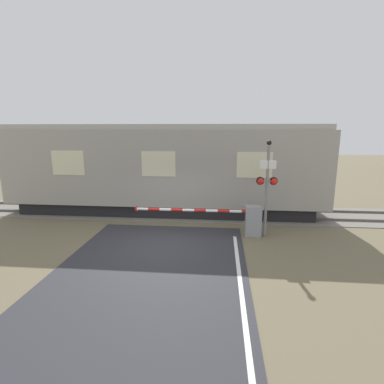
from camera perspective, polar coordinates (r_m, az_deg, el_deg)
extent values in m
plane|color=#6B6047|center=(10.99, -5.43, -9.91)|extent=(80.00, 80.00, 0.00)
cube|color=slate|center=(14.91, -2.38, -3.88)|extent=(36.00, 3.20, 0.03)
cube|color=#595451|center=(14.20, -2.78, -4.42)|extent=(36.00, 0.08, 0.10)
cube|color=#595451|center=(15.58, -2.02, -2.93)|extent=(36.00, 0.08, 0.10)
cube|color=black|center=(14.95, -5.12, -2.74)|extent=(13.83, 2.33, 0.60)
cube|color=#9E998E|center=(14.57, -5.27, 4.97)|extent=(15.04, 2.74, 3.44)
cube|color=#ADA89E|center=(14.46, -5.41, 12.22)|extent=(14.74, 2.52, 0.24)
cube|color=beige|center=(12.99, 11.82, 5.06)|extent=(1.50, 0.02, 1.10)
cube|color=beige|center=(13.19, -6.41, 5.34)|extent=(1.50, 0.02, 1.10)
cube|color=beige|center=(14.62, -22.54, 5.15)|extent=(1.50, 0.02, 1.10)
cube|color=gray|center=(11.84, 11.57, -5.44)|extent=(0.60, 0.44, 1.18)
cylinder|color=gray|center=(11.74, 11.64, -3.71)|extent=(0.16, 0.16, 0.18)
cylinder|color=red|center=(11.71, 10.53, -3.70)|extent=(0.46, 0.11, 0.11)
cylinder|color=white|center=(11.68, 8.29, -3.66)|extent=(0.46, 0.11, 0.11)
cylinder|color=red|center=(11.67, 6.05, -3.62)|extent=(0.46, 0.11, 0.11)
cylinder|color=white|center=(11.67, 3.80, -3.57)|extent=(0.46, 0.11, 0.11)
cylinder|color=red|center=(11.69, 1.55, -3.52)|extent=(0.46, 0.11, 0.11)
cylinder|color=white|center=(11.73, -0.68, -3.47)|extent=(0.46, 0.11, 0.11)
cylinder|color=red|center=(11.79, -2.89, -3.40)|extent=(0.46, 0.11, 0.11)
cylinder|color=white|center=(11.86, -5.08, -3.34)|extent=(0.46, 0.11, 0.11)
cylinder|color=red|center=(11.95, -7.24, -3.27)|extent=(0.46, 0.11, 0.11)
cylinder|color=white|center=(12.06, -9.36, -3.20)|extent=(0.46, 0.11, 0.11)
cylinder|color=red|center=(12.12, -10.41, -3.16)|extent=(0.20, 0.02, 0.20)
cylinder|color=gray|center=(11.61, 14.02, -0.03)|extent=(0.11, 0.11, 3.49)
cube|color=gray|center=(11.53, 14.12, 2.01)|extent=(0.61, 0.07, 0.07)
sphere|color=red|center=(11.45, 12.94, 1.99)|extent=(0.24, 0.24, 0.24)
sphere|color=red|center=(11.52, 15.37, 1.93)|extent=(0.24, 0.24, 0.24)
cylinder|color=black|center=(11.55, 12.87, 2.09)|extent=(0.30, 0.06, 0.30)
cylinder|color=black|center=(11.63, 15.28, 2.03)|extent=(0.30, 0.06, 0.30)
cube|color=white|center=(11.40, 14.31, 5.08)|extent=(0.59, 0.02, 0.31)
sphere|color=black|center=(11.38, 14.49, 9.09)|extent=(0.18, 0.18, 0.18)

